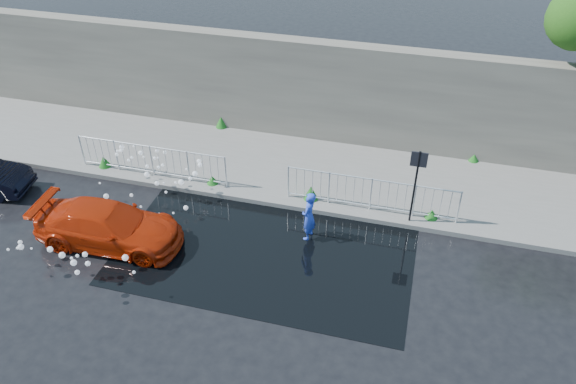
% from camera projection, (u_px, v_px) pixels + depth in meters
% --- Properties ---
extents(ground, '(90.00, 90.00, 0.00)m').
position_uv_depth(ground, '(237.00, 270.00, 14.80)').
color(ground, black).
rests_on(ground, ground).
extents(pavement, '(30.00, 4.00, 0.15)m').
position_uv_depth(pavement, '(287.00, 167.00, 18.67)').
color(pavement, '#63625E').
rests_on(pavement, ground).
extents(curb, '(30.00, 0.25, 0.16)m').
position_uv_depth(curb, '(269.00, 202.00, 17.10)').
color(curb, '#63625E').
rests_on(curb, ground).
extents(retaining_wall, '(30.00, 0.60, 3.50)m').
position_uv_depth(retaining_wall, '(303.00, 89.00, 19.32)').
color(retaining_wall, '#554F47').
rests_on(retaining_wall, pavement).
extents(puddle, '(8.00, 5.00, 0.01)m').
position_uv_depth(puddle, '(266.00, 249.00, 15.47)').
color(puddle, black).
rests_on(puddle, ground).
extents(sign_post, '(0.45, 0.06, 2.50)m').
position_uv_depth(sign_post, '(416.00, 176.00, 15.33)').
color(sign_post, black).
rests_on(sign_post, ground).
extents(railing_left, '(5.05, 0.05, 1.10)m').
position_uv_depth(railing_left, '(152.00, 160.00, 17.82)').
color(railing_left, silver).
rests_on(railing_left, pavement).
extents(railing_right, '(5.05, 0.05, 1.10)m').
position_uv_depth(railing_right, '(371.00, 193.00, 16.36)').
color(railing_right, silver).
rests_on(railing_right, pavement).
extents(weeds, '(12.17, 3.93, 0.46)m').
position_uv_depth(weeds, '(267.00, 167.00, 18.21)').
color(weeds, '#134915').
rests_on(weeds, pavement).
extents(water_spray, '(3.53, 5.61, 0.92)m').
position_uv_depth(water_spray, '(130.00, 197.00, 16.12)').
color(water_spray, white).
rests_on(water_spray, ground).
extents(red_car, '(4.14, 1.84, 1.18)m').
position_uv_depth(red_car, '(109.00, 226.00, 15.37)').
color(red_car, '#AA2106').
rests_on(red_car, ground).
extents(person, '(0.44, 0.60, 1.51)m').
position_uv_depth(person, '(309.00, 216.00, 15.45)').
color(person, blue).
rests_on(person, ground).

